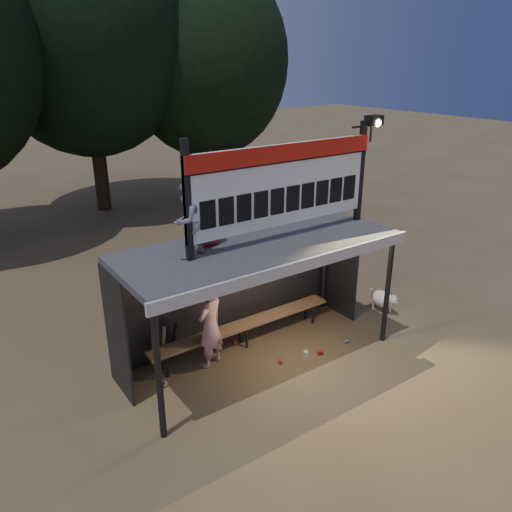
# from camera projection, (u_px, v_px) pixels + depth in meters

# --- Properties ---
(ground) EXTENTS (80.00, 80.00, 0.00)m
(ground) POSITION_uv_depth(u_px,v_px,m) (259.00, 357.00, 9.47)
(ground) COLOR brown
(ground) RESTS_ON ground
(player) EXTENTS (0.69, 0.59, 1.62)m
(player) POSITION_uv_depth(u_px,v_px,m) (210.00, 326.00, 8.97)
(player) COLOR silver
(player) RESTS_ON ground
(child_a) EXTENTS (0.73, 0.68, 1.21)m
(child_a) POSITION_uv_depth(u_px,v_px,m) (187.00, 221.00, 7.79)
(child_a) COLOR gray
(child_a) RESTS_ON dugout_shelter
(child_b) EXTENTS (0.56, 0.38, 1.10)m
(child_b) POSITION_uv_depth(u_px,v_px,m) (206.00, 214.00, 8.32)
(child_b) COLOR #AA211A
(child_b) RESTS_ON dugout_shelter
(dugout_shelter) EXTENTS (5.10, 2.08, 2.32)m
(dugout_shelter) POSITION_uv_depth(u_px,v_px,m) (252.00, 264.00, 8.97)
(dugout_shelter) COLOR #3A3A3D
(dugout_shelter) RESTS_ON ground
(scoreboard_assembly) EXTENTS (4.10, 0.27, 1.99)m
(scoreboard_assembly) POSITION_uv_depth(u_px,v_px,m) (287.00, 182.00, 8.53)
(scoreboard_assembly) COLOR black
(scoreboard_assembly) RESTS_ON dugout_shelter
(bench) EXTENTS (4.00, 0.35, 0.48)m
(bench) POSITION_uv_depth(u_px,v_px,m) (243.00, 326.00, 9.73)
(bench) COLOR brown
(bench) RESTS_ON ground
(tree_mid) EXTENTS (7.22, 7.22, 10.36)m
(tree_mid) POSITION_uv_depth(u_px,v_px,m) (84.00, 29.00, 16.48)
(tree_mid) COLOR #2E2014
(tree_mid) RESTS_ON ground
(tree_right) EXTENTS (6.08, 6.08, 8.72)m
(tree_right) POSITION_uv_depth(u_px,v_px,m) (206.00, 61.00, 18.20)
(tree_right) COLOR black
(tree_right) RESTS_ON ground
(dog) EXTENTS (0.36, 0.81, 0.49)m
(dog) POSITION_uv_depth(u_px,v_px,m) (384.00, 299.00, 11.13)
(dog) COLOR white
(dog) RESTS_ON ground
(bats) EXTENTS (0.49, 0.33, 0.84)m
(bats) POSITION_uv_depth(u_px,v_px,m) (163.00, 344.00, 9.10)
(bats) COLOR olive
(bats) RESTS_ON ground
(litter) EXTENTS (3.70, 1.39, 0.08)m
(litter) POSITION_uv_depth(u_px,v_px,m) (256.00, 358.00, 9.39)
(litter) COLOR #A31C1E
(litter) RESTS_ON ground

